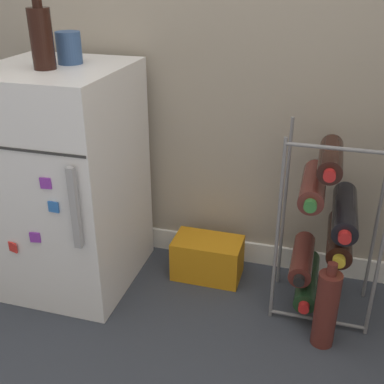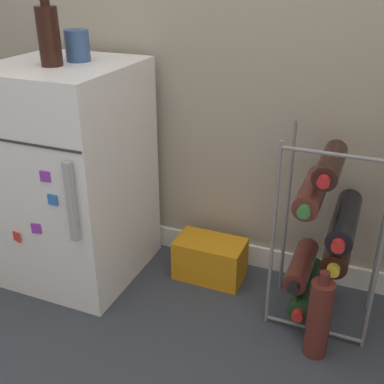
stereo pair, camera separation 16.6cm
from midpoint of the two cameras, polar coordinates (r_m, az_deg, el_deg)
The scene contains 7 objects.
ground_plane at distance 1.60m, azimuth -0.03°, elevation -19.29°, with size 14.00×14.00×0.00m, color #333842.
mini_fridge at distance 1.83m, azimuth -11.40°, elevation 1.99°, with size 0.47×0.52×0.82m.
wine_rack at distance 1.64m, azimuth 18.15°, elevation -4.55°, with size 0.33×0.33×0.67m.
soda_box at distance 1.90m, azimuth 4.67°, elevation -7.98°, with size 0.26×0.16×0.16m.
fridge_top_cup at distance 1.73m, azimuth -10.67°, elevation 16.66°, with size 0.08×0.08×0.10m.
fridge_top_bottle at distance 1.66m, azimuth -13.77°, elevation 17.57°, with size 0.07×0.07×0.22m.
loose_bottle_floor at distance 1.60m, azimuth 17.79°, elevation -14.15°, with size 0.07×0.07×0.31m.
Camera 2 is at (0.51, -1.02, 1.13)m, focal length 45.00 mm.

